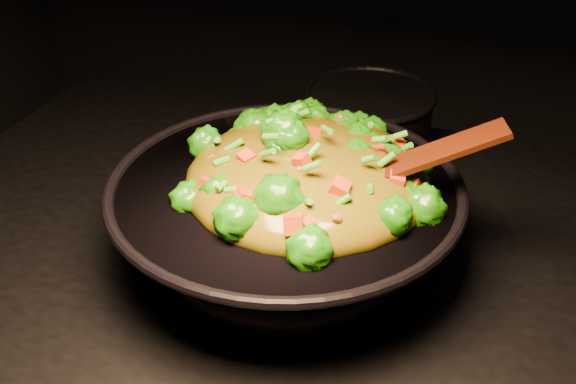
% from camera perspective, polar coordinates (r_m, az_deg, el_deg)
% --- Properties ---
extents(wok, '(0.52, 0.52, 0.13)m').
position_cam_1_polar(wok, '(0.97, -0.20, -2.71)').
color(wok, black).
rests_on(wok, stovetop).
extents(stir_fry, '(0.32, 0.32, 0.11)m').
position_cam_1_polar(stir_fry, '(0.91, 1.60, 3.58)').
color(stir_fry, '#207A08').
rests_on(stir_fry, wok).
extents(spatula, '(0.26, 0.13, 0.11)m').
position_cam_1_polar(spatula, '(0.89, 8.48, 1.96)').
color(spatula, '#3E0E04').
rests_on(spatula, wok).
extents(back_pot, '(0.27, 0.27, 0.12)m').
position_cam_1_polar(back_pot, '(1.24, 6.36, 5.44)').
color(back_pot, black).
rests_on(back_pot, stovetop).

